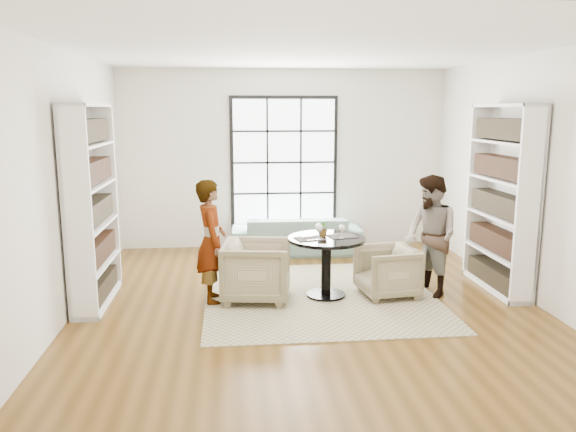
{
  "coord_description": "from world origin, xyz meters",
  "views": [
    {
      "loc": [
        -0.9,
        -6.51,
        2.32
      ],
      "look_at": [
        -0.19,
        0.4,
        1.01
      ],
      "focal_mm": 35.0,
      "sensor_mm": 36.0,
      "label": 1
    }
  ],
  "objects": [
    {
      "name": "pedestal_table",
      "position": [
        0.27,
        0.19,
        0.56
      ],
      "size": [
        0.96,
        0.96,
        0.77
      ],
      "rotation": [
        0.0,
        0.0,
        0.24
      ],
      "color": "black",
      "rests_on": "ground"
    },
    {
      "name": "wine_glass_left",
      "position": [
        0.15,
        0.06,
        0.91
      ],
      "size": [
        0.09,
        0.09,
        0.21
      ],
      "color": "silver",
      "rests_on": "pedestal_table"
    },
    {
      "name": "placemat_right",
      "position": [
        0.47,
        0.23,
        0.77
      ],
      "size": [
        0.39,
        0.33,
        0.01
      ],
      "primitive_type": "cube",
      "rotation": [
        0.0,
        0.0,
        0.24
      ],
      "color": "black",
      "rests_on": "pedestal_table"
    },
    {
      "name": "armchair_left",
      "position": [
        -0.6,
        0.17,
        0.37
      ],
      "size": [
        0.92,
        0.9,
        0.74
      ],
      "primitive_type": "imported",
      "rotation": [
        0.0,
        0.0,
        1.43
      ],
      "color": "tan",
      "rests_on": "ground"
    },
    {
      "name": "cutlery_right",
      "position": [
        0.47,
        0.23,
        0.78
      ],
      "size": [
        0.19,
        0.25,
        0.01
      ],
      "primitive_type": null,
      "rotation": [
        0.0,
        0.0,
        0.24
      ],
      "color": "#BBBBBF",
      "rests_on": "placemat_right"
    },
    {
      "name": "person_right",
      "position": [
        1.59,
        0.15,
        0.76
      ],
      "size": [
        0.76,
        0.87,
        1.53
      ],
      "primitive_type": "imported",
      "rotation": [
        0.0,
        0.0,
        -1.3
      ],
      "color": "gray",
      "rests_on": "ground"
    },
    {
      "name": "ground",
      "position": [
        0.0,
        0.0,
        0.0
      ],
      "size": [
        6.0,
        6.0,
        0.0
      ],
      "primitive_type": "plane",
      "color": "brown"
    },
    {
      "name": "rug",
      "position": [
        0.2,
        0.2,
        0.01
      ],
      "size": [
        2.87,
        2.87,
        0.01
      ],
      "primitive_type": "cube",
      "rotation": [
        0.0,
        0.0,
        0.0
      ],
      "color": "tan",
      "rests_on": "ground"
    },
    {
      "name": "room_shell",
      "position": [
        0.0,
        0.54,
        1.26
      ],
      "size": [
        6.0,
        6.01,
        6.0
      ],
      "color": "silver",
      "rests_on": "ground"
    },
    {
      "name": "wine_glass_right",
      "position": [
        0.45,
        0.13,
        0.89
      ],
      "size": [
        0.08,
        0.08,
        0.17
      ],
      "color": "silver",
      "rests_on": "pedestal_table"
    },
    {
      "name": "cutlery_left",
      "position": [
        0.04,
        0.13,
        0.78
      ],
      "size": [
        0.19,
        0.25,
        0.01
      ],
      "primitive_type": null,
      "rotation": [
        0.0,
        0.0,
        0.24
      ],
      "color": "#BBBBBF",
      "rests_on": "placemat_left"
    },
    {
      "name": "sofa",
      "position": [
        0.15,
        2.45,
        0.31
      ],
      "size": [
        2.12,
        0.88,
        0.61
      ],
      "primitive_type": "imported",
      "rotation": [
        0.0,
        0.0,
        3.11
      ],
      "color": "slate",
      "rests_on": "ground"
    },
    {
      "name": "armchair_right",
      "position": [
        1.04,
        0.15,
        0.32
      ],
      "size": [
        0.78,
        0.76,
        0.64
      ],
      "primitive_type": "imported",
      "rotation": [
        0.0,
        0.0,
        -1.44
      ],
      "color": "#C6AD8D",
      "rests_on": "ground"
    },
    {
      "name": "placemat_left",
      "position": [
        0.04,
        0.13,
        0.77
      ],
      "size": [
        0.39,
        0.33,
        0.01
      ],
      "primitive_type": "cube",
      "rotation": [
        0.0,
        0.0,
        0.24
      ],
      "color": "black",
      "rests_on": "pedestal_table"
    },
    {
      "name": "person_left",
      "position": [
        -1.15,
        0.17,
        0.75
      ],
      "size": [
        0.42,
        0.59,
        1.51
      ],
      "primitive_type": "imported",
      "rotation": [
        0.0,
        0.0,
        1.68
      ],
      "color": "gray",
      "rests_on": "ground"
    },
    {
      "name": "flower_centerpiece",
      "position": [
        0.23,
        0.26,
        0.87
      ],
      "size": [
        0.22,
        0.21,
        0.21
      ],
      "primitive_type": "imported",
      "rotation": [
        0.0,
        0.0,
        -0.26
      ],
      "color": "gray",
      "rests_on": "pedestal_table"
    }
  ]
}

